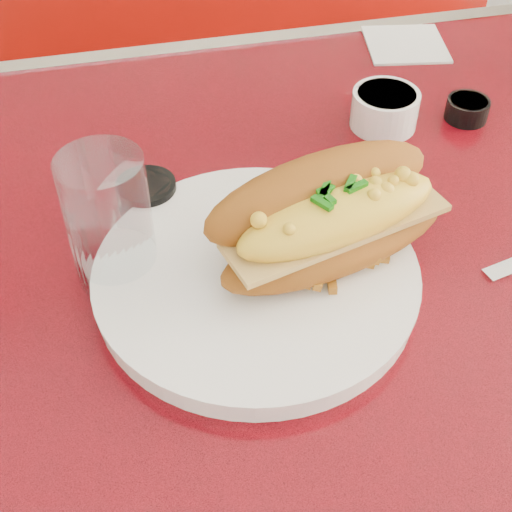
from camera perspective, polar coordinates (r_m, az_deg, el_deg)
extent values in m
cube|color=red|center=(0.81, 14.12, 3.07)|extent=(1.20, 0.80, 0.04)
cube|color=silver|center=(1.11, 5.67, 16.54)|extent=(1.22, 0.03, 0.04)
cylinder|color=silver|center=(1.09, 10.63, -12.00)|extent=(0.09, 0.09, 0.72)
cube|color=maroon|center=(1.71, 0.61, 6.82)|extent=(1.20, 0.50, 0.45)
cylinder|color=white|center=(0.68, 0.00, -1.81)|extent=(0.35, 0.35, 0.02)
cylinder|color=white|center=(0.67, 0.00, -1.11)|extent=(0.35, 0.35, 0.00)
ellipsoid|color=#965418|center=(0.67, 6.38, 1.17)|extent=(0.25, 0.14, 0.05)
cube|color=tan|center=(0.65, 6.51, 2.41)|extent=(0.22, 0.11, 0.01)
ellipsoid|color=yellow|center=(0.65, 6.60, 3.26)|extent=(0.21, 0.12, 0.05)
ellipsoid|color=#965418|center=(0.66, 5.11, 5.11)|extent=(0.25, 0.14, 0.09)
cube|color=silver|center=(0.70, 4.88, 1.59)|extent=(0.05, 0.11, 0.00)
cube|color=silver|center=(0.74, 1.48, 4.45)|extent=(0.03, 0.03, 0.00)
cylinder|color=white|center=(0.89, 10.25, 11.47)|extent=(0.10, 0.10, 0.04)
cylinder|color=black|center=(0.88, 10.42, 12.54)|extent=(0.08, 0.08, 0.01)
cylinder|color=black|center=(0.77, -8.71, 4.86)|extent=(0.08, 0.08, 0.03)
cylinder|color=#D9764F|center=(0.76, -8.82, 5.60)|extent=(0.07, 0.07, 0.01)
cylinder|color=black|center=(0.93, 16.54, 11.19)|extent=(0.06, 0.06, 0.03)
cylinder|color=#D9764F|center=(0.93, 16.67, 11.72)|extent=(0.05, 0.05, 0.01)
cylinder|color=silver|center=(0.66, -11.65, 2.72)|extent=(0.08, 0.08, 0.14)
cube|color=white|center=(1.08, 11.87, 16.24)|extent=(0.13, 0.13, 0.00)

